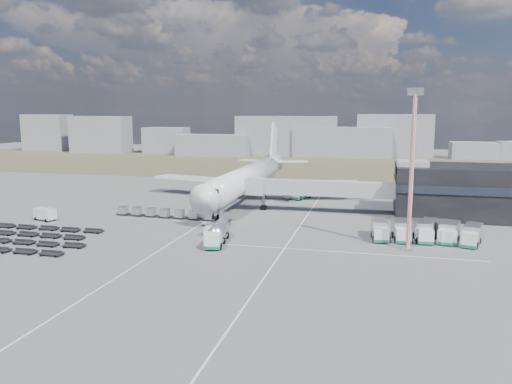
# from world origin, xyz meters

# --- Properties ---
(ground) EXTENTS (420.00, 420.00, 0.00)m
(ground) POSITION_xyz_m (0.00, 0.00, 0.00)
(ground) COLOR #565659
(ground) RESTS_ON ground
(grass_strip) EXTENTS (420.00, 90.00, 0.01)m
(grass_strip) POSITION_xyz_m (0.00, 110.00, 0.01)
(grass_strip) COLOR #444128
(grass_strip) RESTS_ON ground
(lane_markings) EXTENTS (47.12, 110.00, 0.01)m
(lane_markings) POSITION_xyz_m (9.77, 3.00, 0.01)
(lane_markings) COLOR silver
(lane_markings) RESTS_ON ground
(terminal) EXTENTS (30.40, 16.40, 11.00)m
(terminal) POSITION_xyz_m (47.77, 23.96, 5.25)
(terminal) COLOR black
(terminal) RESTS_ON ground
(jet_bridge) EXTENTS (30.30, 3.80, 7.05)m
(jet_bridge) POSITION_xyz_m (15.90, 20.42, 5.05)
(jet_bridge) COLOR #939399
(jet_bridge) RESTS_ON ground
(airliner) EXTENTS (51.59, 64.53, 17.62)m
(airliner) POSITION_xyz_m (0.00, 32.38, 5.29)
(airliner) COLOR silver
(airliner) RESTS_ON ground
(skyline) EXTENTS (311.89, 26.02, 19.41)m
(skyline) POSITION_xyz_m (-2.27, 151.72, 7.45)
(skyline) COLOR gray
(skyline) RESTS_ON ground
(fuel_tanker) EXTENTS (3.64, 9.84, 3.11)m
(fuel_tanker) POSITION_xyz_m (5.17, -7.63, 1.55)
(fuel_tanker) COLOR silver
(fuel_tanker) RESTS_ON ground
(pushback_tug) EXTENTS (3.29, 1.91, 1.46)m
(pushback_tug) POSITION_xyz_m (3.11, -3.06, 0.73)
(pushback_tug) COLOR silver
(pushback_tug) RESTS_ON ground
(utility_van) EXTENTS (4.83, 3.24, 2.35)m
(utility_van) POSITION_xyz_m (-32.00, 0.51, 1.18)
(utility_van) COLOR silver
(utility_van) RESTS_ON ground
(catering_truck) EXTENTS (4.78, 7.20, 3.06)m
(catering_truck) POSITION_xyz_m (11.83, 36.35, 1.57)
(catering_truck) COLOR silver
(catering_truck) RESTS_ON ground
(service_trucks_near) EXTENTS (13.12, 8.07, 2.78)m
(service_trucks_near) POSITION_xyz_m (35.07, 1.80, 1.51)
(service_trucks_near) COLOR silver
(service_trucks_near) RESTS_ON ground
(service_trucks_far) EXTENTS (10.74, 9.26, 2.77)m
(service_trucks_far) POSITION_xyz_m (40.78, 2.09, 1.51)
(service_trucks_far) COLOR silver
(service_trucks_far) RESTS_ON ground
(uld_row) EXTENTS (24.07, 2.71, 1.62)m
(uld_row) POSITION_xyz_m (-9.13, 8.03, 0.97)
(uld_row) COLOR black
(uld_row) RESTS_ON ground
(baggage_dollies) EXTENTS (30.73, 15.73, 0.79)m
(baggage_dollies) POSITION_xyz_m (-29.20, -13.41, 0.39)
(baggage_dollies) COLOR black
(baggage_dollies) RESTS_ON ground
(floodlight_mast) EXTENTS (2.28, 1.85, 23.92)m
(floodlight_mast) POSITION_xyz_m (34.18, -4.34, 11.99)
(floodlight_mast) COLOR red
(floodlight_mast) RESTS_ON ground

